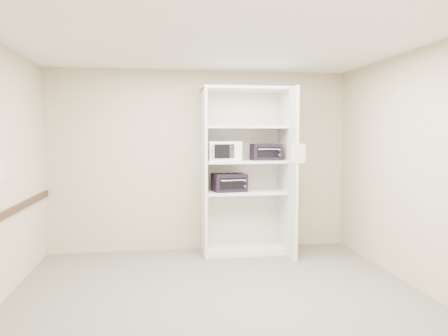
{
  "coord_description": "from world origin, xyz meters",
  "views": [
    {
      "loc": [
        -0.62,
        -4.56,
        1.72
      ],
      "look_at": [
        0.27,
        1.42,
        1.28
      ],
      "focal_mm": 35.0,
      "sensor_mm": 36.0,
      "label": 1
    }
  ],
  "objects": [
    {
      "name": "toaster_oven_upper",
      "position": [
        0.92,
        1.64,
        1.49
      ],
      "size": [
        0.42,
        0.32,
        0.24
      ],
      "primitive_type": "cube",
      "rotation": [
        0.0,
        0.0,
        0.02
      ],
      "color": "black",
      "rests_on": "shelving_unit"
    },
    {
      "name": "wall_front",
      "position": [
        0.0,
        -2.0,
        1.35
      ],
      "size": [
        4.5,
        0.02,
        2.7
      ],
      "primitive_type": "cube",
      "color": "beige",
      "rests_on": "ground"
    },
    {
      "name": "ceiling",
      "position": [
        0.0,
        0.0,
        2.7
      ],
      "size": [
        4.5,
        4.0,
        0.01
      ],
      "primitive_type": "cube",
      "color": "white"
    },
    {
      "name": "wall_poster",
      "position": [
        -2.24,
        0.2,
        1.38
      ],
      "size": [
        0.01,
        0.19,
        0.27
      ],
      "primitive_type": "cube",
      "color": "white",
      "rests_on": "wall_left"
    },
    {
      "name": "wall_right",
      "position": [
        2.25,
        0.0,
        1.35
      ],
      "size": [
        0.02,
        4.0,
        2.7
      ],
      "primitive_type": "cube",
      "color": "beige",
      "rests_on": "ground"
    },
    {
      "name": "toaster_oven_lower",
      "position": [
        0.38,
        1.65,
        1.05
      ],
      "size": [
        0.51,
        0.41,
        0.26
      ],
      "primitive_type": "cube",
      "rotation": [
        0.0,
        0.0,
        0.14
      ],
      "color": "black",
      "rests_on": "shelving_unit"
    },
    {
      "name": "wall_back",
      "position": [
        0.0,
        2.0,
        1.35
      ],
      "size": [
        4.5,
        0.02,
        2.7
      ],
      "primitive_type": "cube",
      "color": "beige",
      "rests_on": "ground"
    },
    {
      "name": "paper_sign",
      "position": [
        1.23,
        1.07,
        1.49
      ],
      "size": [
        0.2,
        0.01,
        0.25
      ],
      "primitive_type": "cube",
      "rotation": [
        0.0,
        0.0,
        -0.02
      ],
      "color": "white",
      "rests_on": "shelving_unit"
    },
    {
      "name": "shelving_unit",
      "position": [
        0.67,
        1.7,
        1.13
      ],
      "size": [
        1.24,
        0.92,
        2.42
      ],
      "color": "white",
      "rests_on": "floor"
    },
    {
      "name": "floor",
      "position": [
        0.0,
        0.0,
        0.0
      ],
      "size": [
        4.5,
        4.0,
        0.01
      ],
      "primitive_type": "cube",
      "color": "#656155",
      "rests_on": "ground"
    },
    {
      "name": "microwave",
      "position": [
        0.3,
        1.64,
        1.51
      ],
      "size": [
        0.49,
        0.39,
        0.28
      ],
      "primitive_type": "cube",
      "rotation": [
        0.0,
        0.0,
        0.09
      ],
      "color": "white",
      "rests_on": "shelving_unit"
    }
  ]
}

